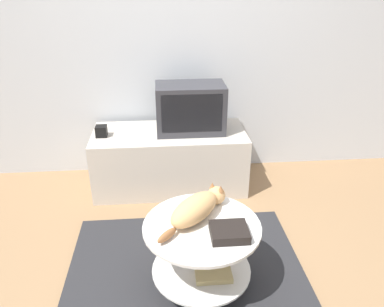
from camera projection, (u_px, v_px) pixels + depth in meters
The scene contains 9 objects.
ground_plane at pixel (188, 293), 2.29m from camera, with size 12.00×12.00×0.00m, color #93704C.
wall_back at pixel (172, 33), 3.25m from camera, with size 8.00×0.05×2.60m.
rug at pixel (188, 292), 2.28m from camera, with size 1.53×1.56×0.02m.
tv_stand at pixel (170, 159), 3.35m from camera, with size 1.32×0.60×0.53m.
tv at pixel (190, 108), 3.17m from camera, with size 0.58×0.34×0.41m.
speaker at pixel (101, 131), 3.13m from camera, with size 0.09×0.09×0.09m.
coffee_table at pixel (202, 248), 2.21m from camera, with size 0.68×0.68×0.45m.
dvd_box at pixel (229, 232), 2.04m from camera, with size 0.21×0.18×0.05m.
cat at pixel (197, 208), 2.17m from camera, with size 0.44×0.46×0.15m.
Camera 1 is at (-0.12, -1.68, 1.76)m, focal length 35.00 mm.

